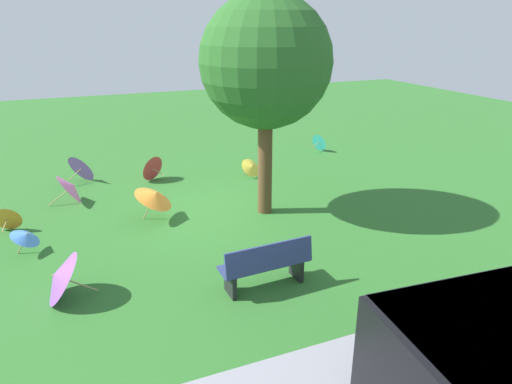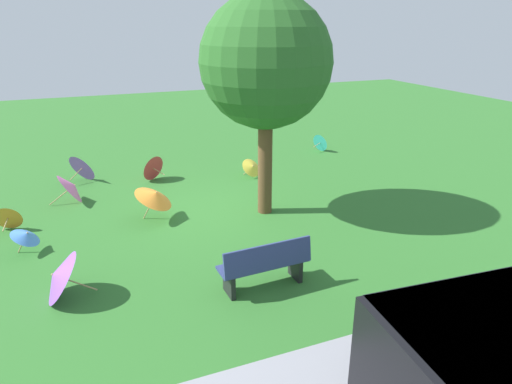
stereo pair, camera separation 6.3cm
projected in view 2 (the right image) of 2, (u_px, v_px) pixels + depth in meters
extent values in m
plane|color=#2D6B28|center=(230.00, 210.00, 11.03)|extent=(40.00, 40.00, 0.00)
cylinder|color=black|center=(398.00, 366.00, 5.55)|extent=(0.77, 0.28, 0.76)
cube|color=navy|center=(263.00, 263.00, 7.75)|extent=(1.62, 0.52, 0.05)
cube|color=navy|center=(269.00, 257.00, 7.49)|extent=(1.60, 0.19, 0.45)
cube|color=black|center=(229.00, 283.00, 7.58)|extent=(0.10, 0.41, 0.45)
cube|color=black|center=(295.00, 267.00, 8.07)|extent=(0.10, 0.41, 0.45)
cylinder|color=brown|center=(265.00, 159.00, 10.49)|extent=(0.34, 0.34, 2.66)
sphere|color=#286023|center=(266.00, 62.00, 9.70)|extent=(2.91, 2.91, 2.91)
cylinder|color=tan|center=(76.00, 174.00, 12.73)|extent=(0.36, 0.31, 0.23)
cone|color=purple|center=(83.00, 167.00, 12.91)|extent=(0.94, 0.99, 0.85)
sphere|color=tan|center=(85.00, 165.00, 12.95)|extent=(0.06, 0.06, 0.05)
cylinder|color=tan|center=(22.00, 245.00, 8.97)|extent=(0.21, 0.08, 0.33)
cone|color=#4C8CE5|center=(26.00, 235.00, 8.91)|extent=(0.70, 0.71, 0.40)
sphere|color=tan|center=(27.00, 233.00, 8.89)|extent=(0.06, 0.05, 0.05)
cylinder|color=tan|center=(60.00, 197.00, 11.32)|extent=(0.53, 0.07, 0.36)
cone|color=pink|center=(72.00, 187.00, 11.38)|extent=(0.70, 0.94, 0.84)
sphere|color=tan|center=(75.00, 185.00, 11.39)|extent=(0.05, 0.04, 0.05)
cylinder|color=tan|center=(148.00, 209.00, 10.46)|extent=(0.27, 0.16, 0.52)
cone|color=orange|center=(155.00, 196.00, 10.32)|extent=(1.21, 1.22, 0.61)
sphere|color=tan|center=(157.00, 192.00, 10.28)|extent=(0.06, 0.05, 0.05)
cylinder|color=tan|center=(5.00, 225.00, 9.74)|extent=(0.11, 0.37, 0.16)
cone|color=orange|center=(9.00, 217.00, 9.93)|extent=(0.67, 0.45, 0.61)
sphere|color=tan|center=(9.00, 215.00, 9.97)|extent=(0.05, 0.05, 0.05)
cylinder|color=tan|center=(80.00, 284.00, 7.56)|extent=(0.52, 0.04, 0.37)
cone|color=purple|center=(57.00, 276.00, 7.38)|extent=(0.70, 0.96, 0.88)
sphere|color=tan|center=(52.00, 275.00, 7.34)|extent=(0.05, 0.04, 0.05)
cylinder|color=tan|center=(317.00, 145.00, 15.80)|extent=(0.34, 0.14, 0.11)
cone|color=teal|center=(321.00, 142.00, 15.93)|extent=(0.48, 0.68, 0.63)
sphere|color=tan|center=(322.00, 141.00, 15.96)|extent=(0.05, 0.05, 0.04)
cylinder|color=tan|center=(247.00, 171.00, 13.43)|extent=(0.16, 0.30, 0.29)
cone|color=yellow|center=(252.00, 167.00, 13.24)|extent=(0.76, 0.71, 0.53)
sphere|color=tan|center=(253.00, 166.00, 13.20)|extent=(0.05, 0.06, 0.05)
cylinder|color=tan|center=(159.00, 172.00, 12.88)|extent=(0.27, 0.37, 0.14)
cone|color=#D8383F|center=(151.00, 167.00, 13.01)|extent=(0.82, 0.71, 0.77)
sphere|color=tan|center=(149.00, 166.00, 13.04)|extent=(0.05, 0.06, 0.04)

